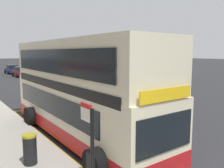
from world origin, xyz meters
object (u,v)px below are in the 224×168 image
at_px(bus_stop_sign, 91,152).
at_px(parked_car_maroon_distant, 21,72).
at_px(double_decker_bus, 79,92).
at_px(parked_car_navy_across, 12,69).
at_px(litter_bin, 30,149).

height_order(bus_stop_sign, parked_car_maroon_distant, bus_stop_sign).
bearing_deg(parked_car_maroon_distant, double_decker_bus, -101.59).
height_order(double_decker_bus, parked_car_navy_across, double_decker_bus).
height_order(parked_car_navy_across, litter_bin, parked_car_navy_across).
distance_m(double_decker_bus, bus_stop_sign, 5.73).
height_order(double_decker_bus, bus_stop_sign, double_decker_bus).
bearing_deg(bus_stop_sign, parked_car_navy_across, 79.44).
bearing_deg(litter_bin, parked_car_navy_across, 77.99).
bearing_deg(bus_stop_sign, litter_bin, 96.23).
height_order(double_decker_bus, litter_bin, double_decker_bus).
bearing_deg(bus_stop_sign, double_decker_bus, 64.63).
distance_m(double_decker_bus, parked_car_maroon_distant, 29.86).
height_order(parked_car_maroon_distant, parked_car_navy_across, same).
distance_m(double_decker_bus, litter_bin, 3.62).
bearing_deg(parked_car_maroon_distant, bus_stop_sign, -104.08).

